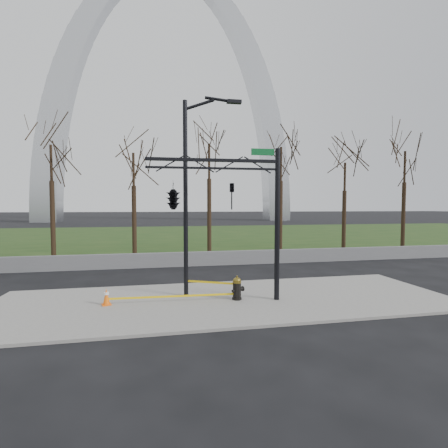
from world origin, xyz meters
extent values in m
plane|color=black|center=(0.00, 0.00, 0.00)|extent=(500.00, 500.00, 0.00)
cube|color=gray|center=(0.00, 0.00, 0.05)|extent=(18.00, 6.00, 0.10)
cube|color=#1C3914|center=(0.00, 30.00, 0.03)|extent=(120.00, 40.00, 0.06)
cube|color=#59595B|center=(0.00, 8.00, 0.45)|extent=(60.00, 0.30, 0.90)
cylinder|color=black|center=(0.36, -0.12, 0.13)|extent=(0.38, 0.38, 0.07)
cylinder|color=black|center=(0.36, -0.12, 0.44)|extent=(0.29, 0.29, 0.67)
cylinder|color=black|center=(0.58, -0.04, 0.49)|extent=(0.27, 0.25, 0.18)
cylinder|color=black|center=(0.21, -0.18, 0.46)|extent=(0.15, 0.15, 0.11)
cylinder|color=brown|center=(0.36, -0.12, 0.79)|extent=(0.34, 0.34, 0.07)
ellipsoid|color=brown|center=(0.36, -0.12, 0.86)|extent=(0.31, 0.31, 0.23)
cylinder|color=brown|center=(0.36, -0.12, 0.99)|extent=(0.07, 0.07, 0.09)
cube|color=#FF660D|center=(-4.58, 0.12, 0.12)|extent=(0.40, 0.40, 0.04)
cone|color=#FF660D|center=(-4.58, 0.12, 0.43)|extent=(0.25, 0.25, 0.58)
cylinder|color=white|center=(-4.58, 0.12, 0.53)|extent=(0.19, 0.19, 0.09)
cylinder|color=black|center=(-1.56, 0.81, 4.00)|extent=(0.18, 0.18, 8.00)
cylinder|color=black|center=(-1.01, 0.79, 7.85)|extent=(1.27, 0.15, 0.56)
cylinder|color=black|center=(-0.16, 0.77, 8.10)|extent=(1.21, 0.15, 0.22)
cube|color=black|center=(0.44, 0.75, 8.05)|extent=(0.61, 0.24, 0.14)
cylinder|color=black|center=(1.90, -0.44, 3.00)|extent=(0.20, 0.20, 6.00)
cube|color=black|center=(-0.60, -0.32, 5.50)|extent=(5.00, 0.35, 0.12)
cube|color=black|center=(-0.60, -0.32, 5.20)|extent=(5.00, 0.31, 0.08)
cube|color=#0C5926|center=(1.30, -0.41, 5.85)|extent=(0.90, 0.08, 0.25)
imported|color=black|center=(0.10, -0.35, 4.15)|extent=(0.17, 0.21, 1.00)
imported|color=black|center=(-2.10, -0.25, 4.15)|extent=(0.64, 2.51, 1.00)
cube|color=yellow|center=(-0.60, 0.34, 0.72)|extent=(1.93, 0.93, 0.08)
cube|color=yellow|center=(-2.11, 0.00, 0.32)|extent=(4.94, 0.25, 0.08)
camera|label=1|loc=(-2.61, -12.39, 3.74)|focal=25.99mm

